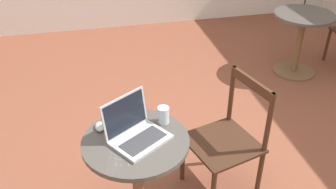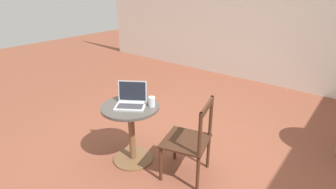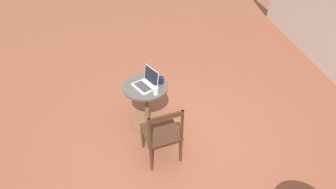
{
  "view_description": "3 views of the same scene",
  "coord_description": "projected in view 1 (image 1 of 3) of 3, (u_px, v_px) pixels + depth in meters",
  "views": [
    {
      "loc": [
        -0.69,
        -2.11,
        2.14
      ],
      "look_at": [
        -0.17,
        0.14,
        0.68
      ],
      "focal_mm": 40.0,
      "sensor_mm": 36.0,
      "label": 1
    },
    {
      "loc": [
        1.47,
        -2.16,
        1.96
      ],
      "look_at": [
        -0.41,
        0.21,
        0.67
      ],
      "focal_mm": 28.0,
      "sensor_mm": 36.0,
      "label": 2
    },
    {
      "loc": [
        2.54,
        -0.3,
        2.86
      ],
      "look_at": [
        -0.32,
        -0.06,
        0.67
      ],
      "focal_mm": 28.0,
      "sensor_mm": 36.0,
      "label": 3
    }
  ],
  "objects": [
    {
      "name": "mug",
      "position": [
        122.0,
        113.0,
        2.38
      ],
      "size": [
        0.12,
        0.08,
        0.1
      ],
      "color": "#141938",
      "rests_on": "cafe_table_near"
    },
    {
      "name": "drinking_glass",
      "position": [
        163.0,
        115.0,
        2.35
      ],
      "size": [
        0.07,
        0.07,
        0.11
      ],
      "color": "silver",
      "rests_on": "cafe_table_near"
    },
    {
      "name": "mouse",
      "position": [
        100.0,
        127.0,
        2.31
      ],
      "size": [
        0.06,
        0.1,
        0.03
      ],
      "color": "#B7B7BC",
      "rests_on": "cafe_table_near"
    },
    {
      "name": "chair_near_right",
      "position": [
        228.0,
        139.0,
        2.66
      ],
      "size": [
        0.56,
        0.56,
        0.89
      ],
      "color": "#472819",
      "rests_on": "ground_plane"
    },
    {
      "name": "ground_plane",
      "position": [
        192.0,
        172.0,
        3.01
      ],
      "size": [
        16.0,
        16.0,
        0.0
      ],
      "primitive_type": "plane",
      "color": "brown"
    },
    {
      "name": "cafe_table_near",
      "position": [
        137.0,
        168.0,
        2.35
      ],
      "size": [
        0.65,
        0.65,
        0.71
      ],
      "color": "brown",
      "rests_on": "ground_plane"
    },
    {
      "name": "cafe_table_mid",
      "position": [
        301.0,
        33.0,
        4.16
      ],
      "size": [
        0.65,
        0.65,
        0.71
      ],
      "color": "brown",
      "rests_on": "ground_plane"
    },
    {
      "name": "laptop",
      "position": [
        136.0,
        131.0,
        2.22
      ],
      "size": [
        0.42,
        0.41,
        0.25
      ],
      "color": "#B7B7BC",
      "rests_on": "cafe_table_near"
    }
  ]
}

